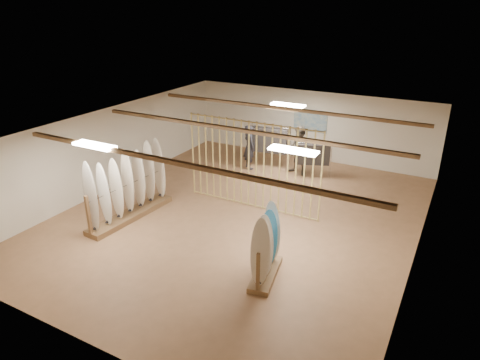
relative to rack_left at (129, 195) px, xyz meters
The scene contains 16 objects.
floor 3.38m from the rack_left, 29.31° to the left, with size 12.00×12.00×0.00m, color #9D704C.
ceiling 3.90m from the rack_left, 29.31° to the left, with size 12.00×12.00×0.00m, color gray.
wall_back 8.17m from the rack_left, 69.29° to the left, with size 12.00×12.00×0.00m, color silver.
wall_front 5.29m from the rack_left, 56.69° to the right, with size 12.00×12.00×0.00m, color silver.
wall_left 2.75m from the rack_left, 142.66° to the left, with size 12.00×12.00×0.00m, color silver.
wall_right 8.07m from the rack_left, 11.60° to the left, with size 12.00×12.00×0.00m, color silver.
ceiling_slats 3.85m from the rack_left, 29.31° to the left, with size 9.50×6.12×0.10m, color brown.
light_panels 3.86m from the rack_left, 29.31° to the left, with size 1.20×0.35×0.06m, color white.
bamboo_partition 3.82m from the rack_left, 40.00° to the left, with size 4.45×0.05×2.78m.
poster 8.17m from the rack_left, 69.24° to the left, with size 1.40×0.03×0.90m, color teal.
rack_left is the anchor object (origin of this frame).
rack_right 4.95m from the rack_left, ahead, with size 0.77×1.60×1.78m.
clothing_rack_a 6.23m from the rack_left, 72.88° to the left, with size 1.54×0.62×1.66m.
clothing_rack_b 6.84m from the rack_left, 57.14° to the left, with size 1.20×0.74×1.35m.
shopper_a 5.54m from the rack_left, 76.99° to the left, with size 0.72×0.49×1.97m, color #27272F.
shopper_b 6.55m from the rack_left, 60.86° to the left, with size 1.01×0.79×2.10m, color #3F3931.
Camera 1 is at (5.52, -10.19, 6.04)m, focal length 32.00 mm.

